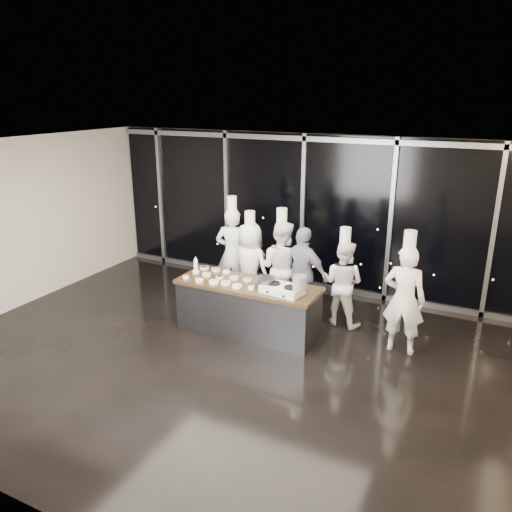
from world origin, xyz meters
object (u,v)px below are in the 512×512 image
at_px(demo_counter, 248,308).
at_px(frying_pan, 265,279).
at_px(chef_center, 281,267).
at_px(chef_side, 404,299).
at_px(chef_far_left, 233,253).
at_px(chef_left, 250,266).
at_px(stove, 282,289).
at_px(stock_pot, 300,283).
at_px(chef_right, 343,282).
at_px(guest, 303,274).

height_order(demo_counter, frying_pan, frying_pan).
bearing_deg(chef_center, chef_side, 166.44).
bearing_deg(demo_counter, chef_far_left, 128.19).
bearing_deg(chef_left, chef_far_left, -13.51).
bearing_deg(stove, chef_left, 144.19).
relative_size(stock_pot, chef_center, 0.11).
relative_size(chef_right, chef_side, 0.89).
bearing_deg(frying_pan, stove, -1.39).
bearing_deg(chef_left, chef_center, -157.58).
relative_size(stove, frying_pan, 1.24).
relative_size(stove, guest, 0.41).
bearing_deg(chef_left, chef_right, -163.42).
relative_size(demo_counter, chef_far_left, 1.18).
bearing_deg(chef_side, chef_left, -9.61).
bearing_deg(chef_center, chef_right, 179.37).
relative_size(demo_counter, frying_pan, 4.35).
xyz_separation_m(frying_pan, chef_side, (2.14, 0.57, -0.16)).
bearing_deg(chef_right, chef_far_left, 3.05).
bearing_deg(chef_far_left, chef_right, 161.95).
distance_m(stove, stock_pot, 0.38).
xyz_separation_m(stove, chef_right, (0.66, 1.17, -0.17)).
bearing_deg(demo_counter, chef_center, 81.89).
relative_size(demo_counter, chef_left, 1.29).
xyz_separation_m(guest, chef_side, (1.86, -0.44, 0.04)).
xyz_separation_m(stock_pot, chef_far_left, (-1.98, 1.41, -0.21)).
bearing_deg(chef_side, guest, -14.11).
bearing_deg(stock_pot, demo_counter, 170.05).
xyz_separation_m(stove, chef_far_left, (-1.66, 1.36, -0.02)).
distance_m(chef_center, guest, 0.49).
bearing_deg(frying_pan, chef_side, 22.86).
bearing_deg(stock_pot, stove, 169.78).
relative_size(demo_counter, stove, 3.50).
bearing_deg(chef_far_left, chef_side, 154.68).
distance_m(chef_center, chef_side, 2.40).
bearing_deg(stove, chef_side, 26.98).
relative_size(guest, chef_side, 0.86).
relative_size(stove, chef_center, 0.35).
bearing_deg(chef_far_left, chef_left, 139.21).
distance_m(demo_counter, chef_center, 1.15).
height_order(guest, chef_right, chef_right).
height_order(chef_far_left, guest, chef_far_left).
relative_size(chef_left, chef_center, 0.95).
bearing_deg(frying_pan, stock_pot, -1.82).
xyz_separation_m(demo_counter, chef_side, (2.49, 0.50, 0.45)).
bearing_deg(chef_side, chef_right, -26.02).
bearing_deg(demo_counter, guest, 56.43).
xyz_separation_m(stove, chef_left, (-1.13, 1.08, -0.12)).
height_order(demo_counter, stove, stove).
xyz_separation_m(frying_pan, chef_left, (-0.80, 1.03, -0.22)).
distance_m(stock_pot, chef_far_left, 2.44).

